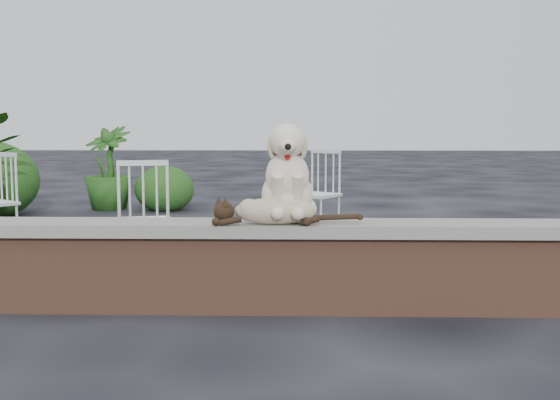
{
  "coord_description": "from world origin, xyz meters",
  "views": [
    {
      "loc": [
        1.27,
        -4.26,
        1.19
      ],
      "look_at": [
        1.16,
        0.2,
        0.7
      ],
      "focal_mm": 42.95,
      "sensor_mm": 36.0,
      "label": 1
    }
  ],
  "objects_px": {
    "dog": "(287,172)",
    "chair_c": "(144,219)",
    "chair_d": "(316,193)",
    "cat": "(274,209)",
    "potted_plant_b": "(108,168)"
  },
  "relations": [
    {
      "from": "cat",
      "to": "chair_c",
      "type": "relative_size",
      "value": 1.19
    },
    {
      "from": "dog",
      "to": "potted_plant_b",
      "type": "bearing_deg",
      "value": 115.04
    },
    {
      "from": "cat",
      "to": "chair_d",
      "type": "height_order",
      "value": "chair_d"
    },
    {
      "from": "dog",
      "to": "chair_c",
      "type": "xyz_separation_m",
      "value": [
        -1.14,
        0.86,
        -0.43
      ]
    },
    {
      "from": "dog",
      "to": "chair_c",
      "type": "height_order",
      "value": "dog"
    },
    {
      "from": "chair_c",
      "to": "chair_d",
      "type": "height_order",
      "value": "same"
    },
    {
      "from": "dog",
      "to": "potted_plant_b",
      "type": "relative_size",
      "value": 0.53
    },
    {
      "from": "chair_c",
      "to": "potted_plant_b",
      "type": "xyz_separation_m",
      "value": [
        -1.51,
        4.38,
        0.13
      ]
    },
    {
      "from": "chair_c",
      "to": "cat",
      "type": "bearing_deg",
      "value": 122.94
    },
    {
      "from": "chair_d",
      "to": "potted_plant_b",
      "type": "relative_size",
      "value": 0.78
    },
    {
      "from": "chair_c",
      "to": "potted_plant_b",
      "type": "relative_size",
      "value": 0.78
    },
    {
      "from": "dog",
      "to": "cat",
      "type": "xyz_separation_m",
      "value": [
        -0.08,
        -0.15,
        -0.23
      ]
    },
    {
      "from": "chair_d",
      "to": "cat",
      "type": "bearing_deg",
      "value": -61.51
    },
    {
      "from": "cat",
      "to": "potted_plant_b",
      "type": "distance_m",
      "value": 5.98
    },
    {
      "from": "dog",
      "to": "chair_c",
      "type": "distance_m",
      "value": 1.49
    }
  ]
}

